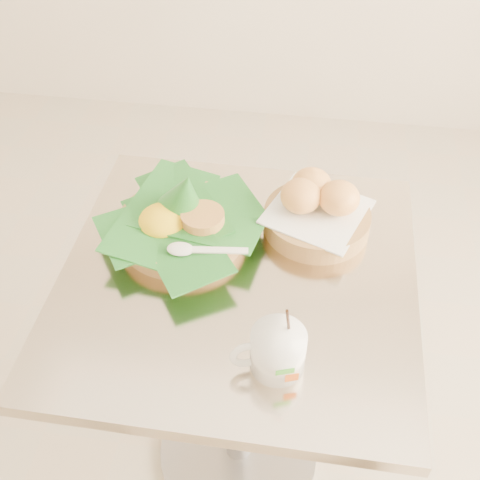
# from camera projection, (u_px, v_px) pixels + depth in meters

# --- Properties ---
(floor) EXTENTS (3.60, 3.60, 0.00)m
(floor) POSITION_uv_depth(u_px,v_px,m) (195.00, 453.00, 1.71)
(floor) COLOR #C1B59C
(floor) RESTS_ON ground
(cafe_table) EXTENTS (0.70, 0.70, 0.75)m
(cafe_table) POSITION_uv_depth(u_px,v_px,m) (238.00, 341.00, 1.34)
(cafe_table) COLOR gray
(cafe_table) RESTS_ON floor
(rice_basket) EXTENTS (0.33, 0.33, 0.17)m
(rice_basket) POSITION_uv_depth(u_px,v_px,m) (182.00, 219.00, 1.24)
(rice_basket) COLOR #A07144
(rice_basket) RESTS_ON cafe_table
(bread_basket) EXTENTS (0.25, 0.25, 0.12)m
(bread_basket) POSITION_uv_depth(u_px,v_px,m) (317.00, 209.00, 1.26)
(bread_basket) COLOR #A07144
(bread_basket) RESTS_ON cafe_table
(coffee_mug) EXTENTS (0.13, 0.10, 0.16)m
(coffee_mug) POSITION_uv_depth(u_px,v_px,m) (276.00, 350.00, 1.01)
(coffee_mug) COLOR white
(coffee_mug) RESTS_ON cafe_table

